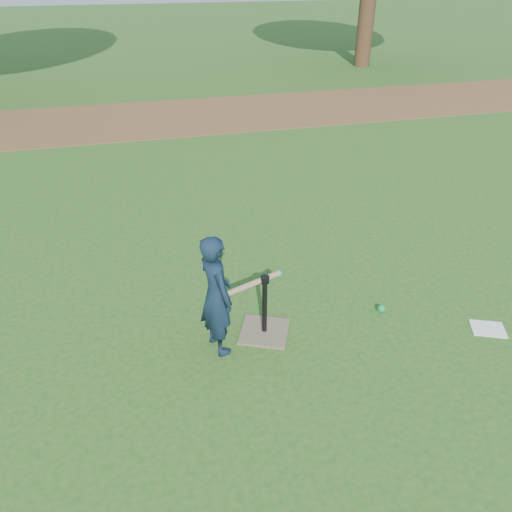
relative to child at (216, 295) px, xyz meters
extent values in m
plane|color=#285116|center=(0.58, 0.11, -0.56)|extent=(80.00, 80.00, 0.00)
cube|color=brown|center=(0.58, 7.61, -0.55)|extent=(24.00, 3.00, 0.01)
imported|color=#101F31|center=(0.00, 0.00, 0.00)|extent=(0.37, 0.47, 1.12)
sphere|color=#0D9448|center=(1.64, 0.09, -0.52)|extent=(0.08, 0.08, 0.08)
cube|color=white|center=(2.48, -0.41, -0.55)|extent=(0.37, 0.33, 0.01)
cube|color=#77614C|center=(0.45, 0.08, -0.55)|extent=(0.57, 0.57, 0.02)
cylinder|color=black|center=(0.45, 0.08, -0.26)|extent=(0.05, 0.05, 0.55)
cylinder|color=black|center=(0.45, 0.08, 0.03)|extent=(0.08, 0.08, 0.06)
cylinder|color=tan|center=(0.33, 0.06, 0.01)|extent=(0.58, 0.27, 0.05)
sphere|color=tan|center=(0.03, 0.02, 0.01)|extent=(0.06, 0.06, 0.06)
sphere|color=#0D9448|center=(0.60, 0.18, 0.00)|extent=(0.08, 0.08, 0.08)
cylinder|color=#382316|center=(7.08, 12.11, 1.15)|extent=(0.50, 0.50, 3.42)
camera|label=1|loc=(-0.55, -3.37, 2.42)|focal=35.00mm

